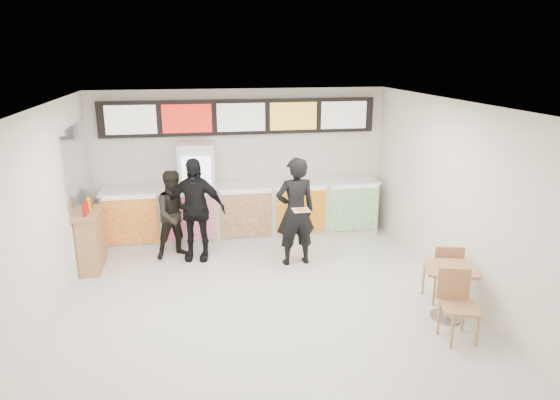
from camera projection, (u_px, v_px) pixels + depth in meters
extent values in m
plane|color=beige|center=(269.00, 310.00, 7.43)|extent=(7.00, 7.00, 0.00)
plane|color=white|center=(267.00, 106.00, 6.58)|extent=(7.00, 7.00, 0.00)
plane|color=silver|center=(241.00, 163.00, 10.30)|extent=(6.00, 0.00, 6.00)
plane|color=silver|center=(40.00, 227.00, 6.48)|extent=(0.00, 7.00, 7.00)
plane|color=silver|center=(464.00, 203.00, 7.52)|extent=(0.00, 7.00, 7.00)
cube|color=silver|center=(245.00, 212.00, 10.19)|extent=(5.50, 0.70, 1.10)
cube|color=silver|center=(244.00, 185.00, 10.03)|extent=(5.56, 0.76, 0.04)
cube|color=red|center=(131.00, 222.00, 9.44)|extent=(0.99, 0.02, 0.90)
cube|color=#EF35AF|center=(190.00, 219.00, 9.63)|extent=(0.99, 0.02, 0.90)
cube|color=brown|center=(247.00, 215.00, 9.82)|extent=(0.99, 0.02, 0.90)
cube|color=gold|center=(301.00, 212.00, 10.01)|extent=(0.99, 0.02, 0.90)
cube|color=green|center=(353.00, 209.00, 10.20)|extent=(0.99, 0.02, 0.90)
cube|color=black|center=(241.00, 117.00, 9.96)|extent=(5.50, 0.12, 0.70)
cube|color=white|center=(131.00, 120.00, 9.53)|extent=(0.95, 0.02, 0.55)
cube|color=red|center=(187.00, 119.00, 9.71)|extent=(0.95, 0.02, 0.55)
cube|color=silver|center=(241.00, 117.00, 9.89)|extent=(0.95, 0.02, 0.55)
cube|color=yellow|center=(293.00, 116.00, 10.07)|extent=(0.95, 0.02, 0.55)
cube|color=silver|center=(344.00, 115.00, 10.26)|extent=(0.95, 0.02, 0.55)
cube|color=white|center=(197.00, 193.00, 9.93)|extent=(0.70, 0.65, 2.00)
cube|color=white|center=(198.00, 195.00, 9.59)|extent=(0.54, 0.02, 1.50)
cylinder|color=#1A912F|center=(188.00, 225.00, 9.76)|extent=(0.07, 0.07, 0.22)
cylinder|color=orange|center=(195.00, 224.00, 9.79)|extent=(0.07, 0.07, 0.22)
cylinder|color=red|center=(202.00, 224.00, 9.81)|extent=(0.07, 0.07, 0.22)
cylinder|color=#192ABD|center=(210.00, 223.00, 9.83)|extent=(0.07, 0.07, 0.22)
cylinder|color=orange|center=(187.00, 206.00, 9.65)|extent=(0.07, 0.07, 0.22)
cylinder|color=red|center=(194.00, 206.00, 9.68)|extent=(0.07, 0.07, 0.22)
cylinder|color=#192ABD|center=(202.00, 205.00, 9.70)|extent=(0.07, 0.07, 0.22)
cylinder|color=#1A912F|center=(209.00, 205.00, 9.73)|extent=(0.07, 0.07, 0.22)
cylinder|color=red|center=(186.00, 187.00, 9.55)|extent=(0.07, 0.07, 0.22)
cylinder|color=#192ABD|center=(193.00, 187.00, 9.57)|extent=(0.07, 0.07, 0.22)
cylinder|color=#1A912F|center=(201.00, 186.00, 9.59)|extent=(0.07, 0.07, 0.22)
cylinder|color=orange|center=(208.00, 186.00, 9.62)|extent=(0.07, 0.07, 0.22)
cylinder|color=#192ABD|center=(185.00, 168.00, 9.44)|extent=(0.07, 0.07, 0.22)
cylinder|color=#1A912F|center=(192.00, 167.00, 9.46)|extent=(0.07, 0.07, 0.22)
cylinder|color=orange|center=(200.00, 167.00, 9.49)|extent=(0.07, 0.07, 0.22)
cylinder|color=red|center=(207.00, 167.00, 9.51)|extent=(0.07, 0.07, 0.22)
cube|color=#B2B7BF|center=(78.00, 168.00, 8.73)|extent=(0.01, 2.00, 1.50)
imported|color=black|center=(295.00, 212.00, 8.82)|extent=(0.76, 0.54, 1.96)
imported|color=black|center=(176.00, 214.00, 9.17)|extent=(0.96, 0.86, 1.65)
imported|color=black|center=(194.00, 209.00, 9.04)|extent=(1.19, 0.71, 1.91)
cube|color=beige|center=(301.00, 210.00, 8.35)|extent=(0.28, 0.28, 0.01)
cone|color=#CC7233|center=(301.00, 210.00, 8.34)|extent=(0.36, 0.36, 0.02)
cube|color=tan|center=(452.00, 268.00, 6.99)|extent=(0.79, 0.79, 0.04)
cylinder|color=gray|center=(449.00, 294.00, 7.11)|extent=(0.08, 0.08, 0.76)
cylinder|color=gray|center=(446.00, 317.00, 7.21)|extent=(0.47, 0.47, 0.03)
cube|color=tan|center=(460.00, 308.00, 6.52)|extent=(0.55, 0.55, 0.04)
cube|color=tan|center=(454.00, 284.00, 6.64)|extent=(0.42, 0.15, 0.45)
cube|color=tan|center=(441.00, 270.00, 7.64)|extent=(0.55, 0.55, 0.04)
cube|color=tan|center=(449.00, 261.00, 7.38)|extent=(0.42, 0.15, 0.45)
cube|color=tan|center=(91.00, 241.00, 8.75)|extent=(0.33, 0.89, 1.00)
cube|color=tan|center=(88.00, 213.00, 8.60)|extent=(0.38, 0.93, 0.04)
cylinder|color=red|center=(85.00, 211.00, 8.34)|extent=(0.07, 0.07, 0.20)
cylinder|color=red|center=(87.00, 207.00, 8.52)|extent=(0.07, 0.07, 0.20)
cylinder|color=yellow|center=(89.00, 204.00, 8.69)|extent=(0.07, 0.07, 0.20)
cylinder|color=brown|center=(91.00, 201.00, 8.86)|extent=(0.07, 0.07, 0.20)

